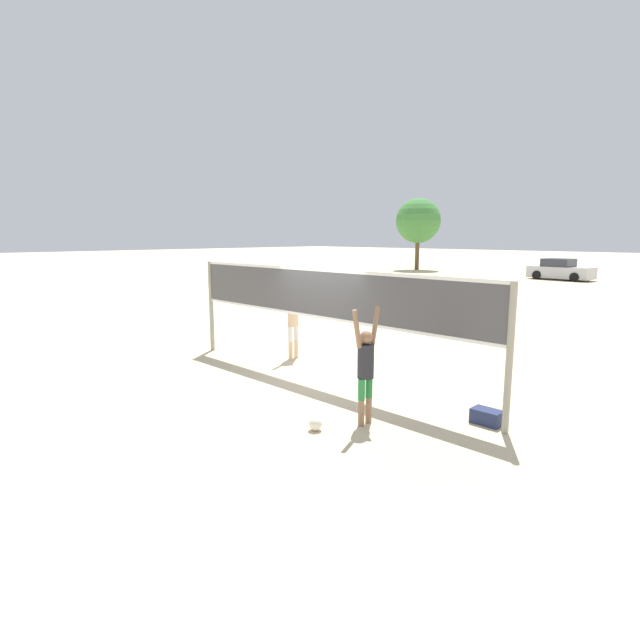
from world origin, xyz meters
TOP-DOWN VIEW (x-y plane):
  - ground_plane at (0.00, 0.00)m, footprint 200.00×200.00m
  - volleyball_net at (0.00, 0.00)m, footprint 8.66×0.12m
  - player_spiker at (2.39, -1.32)m, footprint 0.28×0.69m
  - player_blocker at (-1.94, 0.96)m, footprint 0.28×0.70m
  - volleyball at (1.99, -2.12)m, footprint 0.23×0.23m
  - gear_bag at (3.87, 0.16)m, footprint 0.50×0.31m
  - parked_car_near at (-5.59, 30.64)m, footprint 4.44×2.22m
  - tree_left_cluster at (-19.15, 32.38)m, footprint 4.14×4.14m

SIDE VIEW (x-z plane):
  - ground_plane at x=0.00m, z-range 0.00..0.00m
  - volleyball at x=1.99m, z-range 0.00..0.23m
  - gear_bag at x=3.87m, z-range 0.00..0.26m
  - parked_car_near at x=-5.59m, z-range -0.08..1.45m
  - player_spiker at x=2.39m, z-range 0.05..2.07m
  - player_blocker at x=-1.94m, z-range 0.05..2.17m
  - volleyball_net at x=0.00m, z-range 0.54..3.03m
  - tree_left_cluster at x=-19.15m, z-range 1.22..7.85m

